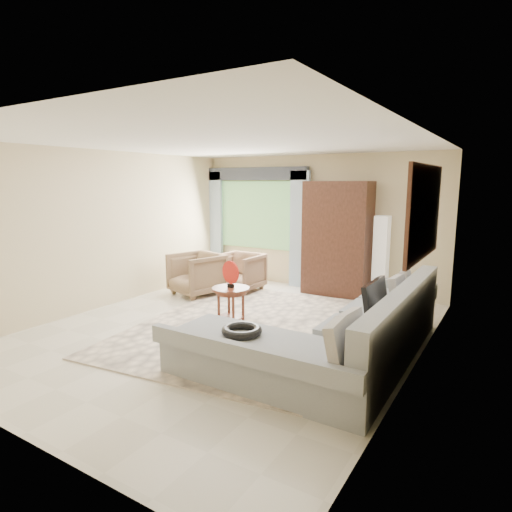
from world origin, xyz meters
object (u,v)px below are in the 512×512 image
Objects in this scene: armchair_right at (239,272)px; tv_screen at (376,301)px; floor_lamp at (381,258)px; armchair_left at (197,274)px; potted_plant at (229,267)px; coffee_table at (231,305)px; sectional_sofa at (345,340)px; armoire at (337,239)px.

tv_screen is at bearing -29.03° from armchair_right.
floor_lamp is (-0.70, 2.69, 0.03)m from tv_screen.
armchair_left is at bearing 161.51° from tv_screen.
tv_screen is 4.78m from potted_plant.
armchair_left is (-1.51, 1.04, 0.10)m from coffee_table.
tv_screen is at bearing -33.83° from potted_plant.
armchair_left is at bearing -126.15° from armchair_right.
floor_lamp is at bearing 0.81° from potted_plant.
tv_screen is 2.78m from floor_lamp.
coffee_table reaches higher than potted_plant.
sectional_sofa is 3.03m from floor_lamp.
armchair_right is at bearing 143.45° from sectional_sofa.
sectional_sofa is at bearing -135.46° from tv_screen.
floor_lamp is at bearing 59.21° from coffee_table.
potted_plant is (-3.69, 2.91, -0.03)m from sectional_sofa.
armchair_right is at bearing 68.77° from armchair_left.
floor_lamp is (0.80, 0.06, -0.30)m from armoire.
armchair_right is 1.08m from potted_plant.
coffee_table is 0.64× the size of armchair_left.
coffee_table is 0.37× the size of floor_lamp.
coffee_table is (-1.92, 0.46, 0.01)m from sectional_sofa.
armchair_left reaches higher than armchair_right.
coffee_table is at bearing -105.80° from armoire.
armoire reaches higher than armchair_right.
armoire is at bearing 119.65° from tv_screen.
sectional_sofa is 4.68× the size of tv_screen.
armchair_left is 3.36m from floor_lamp.
armchair_left reaches higher than coffee_table.
potted_plant is (-0.25, 1.41, -0.14)m from armchair_left.
armchair_right is 0.38× the size of armoire.
tv_screen is 1.34× the size of coffee_table.
tv_screen is 3.92m from armchair_left.
coffee_table is 2.65m from armoire.
potted_plant is 3.29m from floor_lamp.
floor_lamp is (3.00, 1.46, 0.36)m from armchair_left.
tv_screen is 0.86× the size of armchair_left.
sectional_sofa is 1.65× the size of armoire.
floor_lamp is at bearing 98.33° from sectional_sofa.
tv_screen is at bearing 44.54° from sectional_sofa.
sectional_sofa is at bearing -13.31° from coffee_table.
armchair_left is 0.58× the size of floor_lamp.
tv_screen is at bearing -1.77° from armchair_left.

